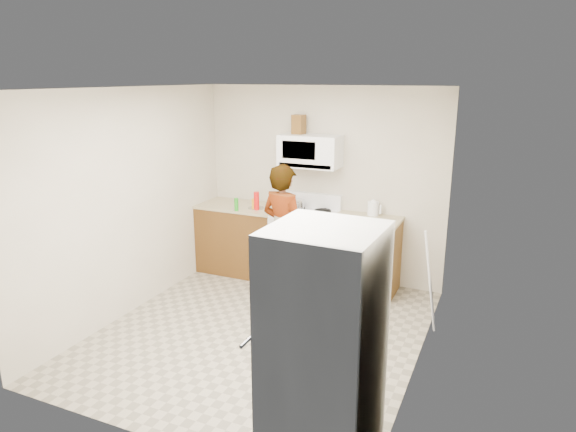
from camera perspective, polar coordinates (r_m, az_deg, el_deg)
The scene contains 20 objects.
floor at distance 5.55m, azimuth -2.96°, elevation -12.76°, with size 3.60×3.60×0.00m, color gray.
back_wall at distance 6.68m, azimuth 3.80°, elevation 3.54°, with size 3.20×0.02×2.50m, color beige.
right_wall at distance 4.61m, azimuth 14.78°, elevation -2.36°, with size 0.02×3.60×2.50m, color beige.
cabinet_left at distance 7.04m, azimuth -5.14°, elevation -2.61°, with size 1.12×0.62×0.90m, color #5A3B15.
counter_left at distance 6.91m, azimuth -5.23°, elevation 1.08°, with size 1.14×0.64×0.04m, color tan.
cabinet_right at distance 6.43m, azimuth 8.47°, elevation -4.50°, with size 0.80×0.62×0.90m, color #5A3B15.
counter_right at distance 6.29m, azimuth 8.64°, elevation -0.48°, with size 0.82×0.64×0.04m, color tan.
gas_range at distance 6.64m, azimuth 1.96°, elevation -3.35°, with size 0.76×0.65×1.13m.
microwave at distance 6.47m, azimuth 2.48°, elevation 7.22°, with size 0.76×0.38×0.40m, color white.
person at distance 6.02m, azimuth -0.51°, elevation -1.93°, with size 0.60×0.39×1.65m, color tan.
fridge at distance 3.53m, azimuth 3.91°, elevation -14.62°, with size 0.70×0.70×1.70m, color silver.
kettle at distance 6.45m, azimuth 9.44°, elevation 0.82°, with size 0.14×0.14×0.17m, color white.
jug at distance 6.55m, azimuth 1.20°, elevation 10.14°, with size 0.14×0.14×0.24m, color brown.
saucepan at distance 6.63m, azimuth 0.94°, elevation 1.33°, with size 0.20×0.20×0.11m, color silver.
tray at distance 6.35m, azimuth 2.21°, elevation 0.20°, with size 0.25×0.16×0.05m, color silver.
bottle_spray at distance 6.62m, azimuth -3.52°, elevation 1.68°, with size 0.07×0.07×0.24m, color red.
bottle_hot_sauce at distance 6.66m, azimuth -3.86°, elevation 1.34°, with size 0.05×0.05×0.14m, color orange.
bottle_green_cap at distance 6.60m, azimuth -5.76°, elevation 1.28°, with size 0.05×0.05×0.17m, color #1C8418.
pot_lid at distance 6.72m, azimuth -3.54°, elevation 0.89°, with size 0.21×0.21×0.01m, color silver.
broom at distance 5.46m, azimuth 15.51°, elevation -7.14°, with size 0.03×0.03×1.15m, color silver.
Camera 1 is at (2.23, -4.36, 2.61)m, focal length 32.00 mm.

